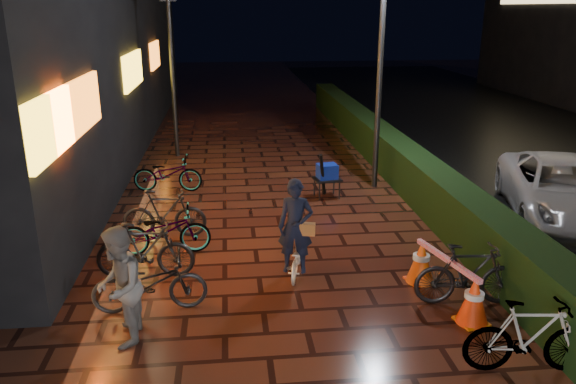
{
  "coord_description": "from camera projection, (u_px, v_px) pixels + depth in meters",
  "views": [
    {
      "loc": [
        -0.98,
        -6.58,
        4.18
      ],
      "look_at": [
        0.03,
        2.73,
        1.1
      ],
      "focal_mm": 35.0,
      "sensor_mm": 36.0,
      "label": 1
    }
  ],
  "objects": [
    {
      "name": "van",
      "position": [
        565.0,
        191.0,
        11.38
      ],
      "size": [
        3.4,
        5.0,
        1.27
      ],
      "primitive_type": "imported",
      "rotation": [
        0.0,
        0.0,
        -0.31
      ],
      "color": "#BCBDC2",
      "rests_on": "ground"
    },
    {
      "name": "lamp_post_sf",
      "position": [
        172.0,
        68.0,
        15.87
      ],
      "size": [
        0.45,
        0.15,
        4.65
      ],
      "color": "black",
      "rests_on": "ground"
    },
    {
      "name": "traffic_barrier",
      "position": [
        446.0,
        279.0,
        8.32
      ],
      "size": [
        0.78,
        1.74,
        0.71
      ],
      "color": "#FF3A0D",
      "rests_on": "ground"
    },
    {
      "name": "parked_bikes_hedge",
      "position": [
        496.0,
        302.0,
        7.41
      ],
      "size": [
        1.68,
        2.26,
        0.95
      ],
      "color": "black",
      "rests_on": "ground"
    },
    {
      "name": "cyclist",
      "position": [
        296.0,
        241.0,
        9.02
      ],
      "size": [
        0.66,
        1.21,
        1.65
      ],
      "color": "silver",
      "rests_on": "ground"
    },
    {
      "name": "lamp_post_hedge",
      "position": [
        380.0,
        72.0,
        12.91
      ],
      "size": [
        0.47,
        0.26,
        5.05
      ],
      "color": "black",
      "rests_on": "ground"
    },
    {
      "name": "bystander_person",
      "position": [
        119.0,
        287.0,
        7.14
      ],
      "size": [
        0.62,
        0.79,
        1.6
      ],
      "primitive_type": "imported",
      "rotation": [
        0.0,
        0.0,
        -1.55
      ],
      "color": "#5B5B5D",
      "rests_on": "ground"
    },
    {
      "name": "parked_bikes_storefront",
      "position": [
        160.0,
        224.0,
        10.2
      ],
      "size": [
        1.95,
        6.34,
        0.95
      ],
      "color": "black",
      "rests_on": "ground"
    },
    {
      "name": "hedge",
      "position": [
        386.0,
        149.0,
        15.36
      ],
      "size": [
        0.7,
        20.0,
        1.0
      ],
      "primitive_type": "cube",
      "color": "black",
      "rests_on": "ground"
    },
    {
      "name": "ground",
      "position": [
        307.0,
        331.0,
        7.62
      ],
      "size": [
        80.0,
        80.0,
        0.0
      ],
      "primitive_type": "plane",
      "color": "#381911",
      "rests_on": "ground"
    },
    {
      "name": "cart_assembly",
      "position": [
        327.0,
        173.0,
        12.82
      ],
      "size": [
        0.67,
        0.7,
        1.13
      ],
      "color": "black",
      "rests_on": "ground"
    }
  ]
}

